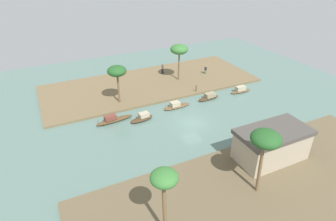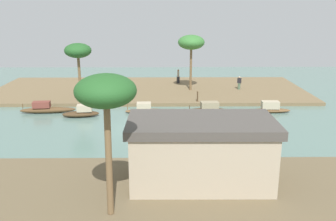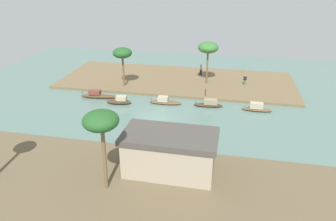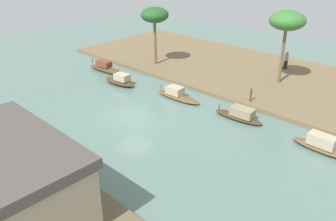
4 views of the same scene
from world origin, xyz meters
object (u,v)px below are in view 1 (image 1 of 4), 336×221
(palm_tree_left_near, at_px, (179,50))
(riverside_building, at_px, (272,144))
(sampan_open_hull, at_px, (241,90))
(sampan_with_red_awning, at_px, (209,97))
(person_by_mooring, at_px, (162,69))
(palm_tree_right_tall, at_px, (266,140))
(mooring_post, at_px, (196,88))
(palm_tree_right_short, at_px, (164,181))
(palm_tree_left_far, at_px, (117,71))
(sampan_midstream, at_px, (114,120))
(sampan_foreground, at_px, (142,118))
(person_on_near_bank, at_px, (205,70))
(sampan_with_tall_canopy, at_px, (176,106))

(palm_tree_left_near, relative_size, riverside_building, 0.80)
(sampan_open_hull, relative_size, sampan_with_red_awning, 0.97)
(person_by_mooring, height_order, palm_tree_right_tall, palm_tree_right_tall)
(sampan_open_hull, bearing_deg, mooring_post, -22.12)
(person_by_mooring, bearing_deg, palm_tree_right_short, -24.16)
(palm_tree_left_far, bearing_deg, sampan_open_hull, 166.30)
(palm_tree_left_far, bearing_deg, sampan_midstream, 63.46)
(mooring_post, bearing_deg, sampan_foreground, 20.84)
(palm_tree_right_short, bearing_deg, palm_tree_left_near, -119.74)
(sampan_open_hull, bearing_deg, sampan_foreground, 5.45)
(sampan_midstream, bearing_deg, palm_tree_left_far, -122.06)
(palm_tree_left_far, height_order, riverside_building, palm_tree_left_far)
(sampan_open_hull, xyz_separation_m, sampan_with_red_awning, (5.98, -0.22, -0.03))
(person_on_near_bank, xyz_separation_m, riverside_building, (6.85, 23.87, 1.12))
(sampan_midstream, distance_m, person_on_near_bank, 21.80)
(sampan_foreground, relative_size, person_by_mooring, 1.95)
(person_on_near_bank, height_order, person_by_mooring, person_by_mooring)
(palm_tree_right_short, bearing_deg, sampan_foreground, -105.48)
(sampan_with_red_awning, height_order, palm_tree_right_tall, palm_tree_right_tall)
(sampan_open_hull, relative_size, sampan_with_tall_canopy, 0.86)
(mooring_post, bearing_deg, sampan_with_red_awning, 105.64)
(sampan_open_hull, xyz_separation_m, palm_tree_left_near, (7.07, -8.39, 5.38))
(sampan_with_tall_canopy, xyz_separation_m, sampan_with_red_awning, (-5.89, -0.25, 0.05))
(sampan_with_tall_canopy, bearing_deg, mooring_post, -152.16)
(palm_tree_left_near, bearing_deg, palm_tree_left_far, 17.31)
(palm_tree_left_near, height_order, palm_tree_right_short, palm_tree_right_short)
(sampan_with_tall_canopy, height_order, palm_tree_right_tall, palm_tree_right_tall)
(sampan_with_tall_canopy, height_order, palm_tree_right_short, palm_tree_right_short)
(palm_tree_right_tall, bearing_deg, sampan_midstream, -64.83)
(sampan_foreground, bearing_deg, sampan_midstream, -26.60)
(mooring_post, height_order, palm_tree_right_short, palm_tree_right_short)
(palm_tree_left_far, distance_m, riverside_building, 22.85)
(palm_tree_left_far, bearing_deg, sampan_with_red_awning, 161.31)
(sampan_foreground, height_order, riverside_building, riverside_building)
(sampan_with_red_awning, bearing_deg, riverside_building, 78.06)
(palm_tree_right_tall, bearing_deg, riverside_building, -145.46)
(sampan_with_red_awning, relative_size, palm_tree_left_near, 0.60)
(palm_tree_right_tall, bearing_deg, sampan_with_tall_canopy, -92.68)
(mooring_post, bearing_deg, palm_tree_left_near, -86.44)
(person_by_mooring, bearing_deg, sampan_with_tall_canopy, -15.37)
(palm_tree_left_near, distance_m, riverside_building, 23.89)
(person_on_near_bank, xyz_separation_m, palm_tree_left_far, (17.73, 4.01, 4.23))
(sampan_open_hull, distance_m, sampan_foreground, 17.78)
(person_on_near_bank, bearing_deg, palm_tree_left_far, -133.45)
(sampan_open_hull, height_order, sampan_midstream, sampan_midstream)
(sampan_foreground, distance_m, sampan_midstream, 3.86)
(person_by_mooring, xyz_separation_m, riverside_building, (-0.18, 27.60, 1.08))
(sampan_open_hull, distance_m, palm_tree_left_near, 12.22)
(sampan_midstream, height_order, palm_tree_left_far, palm_tree_left_far)
(sampan_foreground, bearing_deg, sampan_with_tall_canopy, -174.89)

